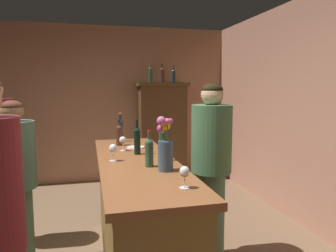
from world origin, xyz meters
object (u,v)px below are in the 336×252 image
display_cabinet (163,130)px  wine_bottle_merlot (149,151)px  bar_counter (138,217)px  bartender (211,165)px  wine_bottle_pinot (137,140)px  wine_glass_rear (113,149)px  wine_bottle_chardonnay (119,134)px  patron_in_navy (16,179)px  wine_bottle_riesling (163,144)px  wine_glass_mid (185,173)px  wine_bottle_rose (120,129)px  cheese_plate (136,147)px  display_bottle_center (174,75)px  display_bottle_left (150,74)px  wine_glass_front (123,141)px  display_bottle_midleft (162,74)px  flower_arrangement (165,146)px

display_cabinet → wine_bottle_merlot: size_ratio=6.05×
bar_counter → bartender: (0.70, 0.06, 0.40)m
wine_bottle_pinot → bartender: size_ratio=0.19×
wine_glass_rear → wine_bottle_pinot: bearing=43.0°
wine_bottle_chardonnay → wine_bottle_pinot: size_ratio=0.87×
patron_in_navy → wine_bottle_merlot: bearing=-21.4°
wine_bottle_riesling → wine_glass_mid: wine_bottle_riesling is taller
display_cabinet → wine_bottle_riesling: size_ratio=5.04×
bartender → wine_bottle_pinot: bearing=-10.9°
wine_bottle_rose → wine_glass_mid: (0.21, -1.82, -0.04)m
display_cabinet → wine_glass_rear: bearing=-111.1°
cheese_plate → display_bottle_center: (0.99, 2.21, 0.82)m
wine_glass_rear → display_cabinet: bearing=68.9°
display_cabinet → display_bottle_left: bearing=180.0°
wine_bottle_riesling → wine_glass_front: size_ratio=2.42×
patron_in_navy → bartender: size_ratio=0.91×
wine_bottle_riesling → patron_in_navy: size_ratio=0.22×
cheese_plate → wine_bottle_pinot: bearing=-95.3°
display_cabinet → wine_bottle_chardonnay: 2.24m
display_bottle_midleft → wine_glass_mid: bearing=-100.8°
wine_bottle_riesling → bartender: bartender is taller
wine_bottle_rose → display_bottle_midleft: (0.90, 1.76, 0.70)m
wine_bottle_merlot → patron_in_navy: (-1.09, 0.58, -0.31)m
wine_glass_front → patron_in_navy: patron_in_navy is taller
patron_in_navy → wine_glass_mid: bearing=-37.3°
wine_glass_front → display_bottle_midleft: size_ratio=0.44×
display_bottle_center → patron_in_navy: 3.35m
wine_bottle_riesling → wine_bottle_merlot: wine_bottle_riesling is taller
bar_counter → wine_bottle_pinot: size_ratio=7.11×
wine_glass_rear → display_bottle_left: size_ratio=0.45×
flower_arrangement → patron_in_navy: (-1.18, 0.73, -0.38)m
bartender → patron_in_navy: bearing=-5.5°
bar_counter → wine_bottle_chardonnay: wine_bottle_chardonnay is taller
display_bottle_midleft → bartender: bearing=-93.2°
wine_bottle_riesling → wine_glass_front: bearing=119.1°
wine_bottle_rose → wine_bottle_pinot: wine_bottle_rose is taller
display_cabinet → wine_bottle_pinot: size_ratio=5.42×
wine_glass_rear → display_bottle_left: (0.85, 2.74, 0.74)m
wine_glass_front → wine_glass_mid: wine_glass_front is taller
wine_bottle_pinot → wine_glass_front: wine_bottle_pinot is taller
wine_bottle_rose → bartender: (0.75, -0.92, -0.25)m
wine_glass_front → display_bottle_center: bearing=64.0°
bar_counter → wine_glass_front: bearing=100.1°
cheese_plate → wine_bottle_chardonnay: bearing=128.5°
wine_glass_front → display_bottle_midleft: 2.61m
bartender → wine_glass_front: bearing=-21.8°
wine_glass_front → display_bottle_midleft: display_bottle_midleft is taller
wine_bottle_merlot → wine_bottle_pinot: 0.49m
wine_glass_mid → wine_bottle_rose: bearing=96.7°
wine_bottle_riesling → cheese_plate: size_ratio=1.91×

